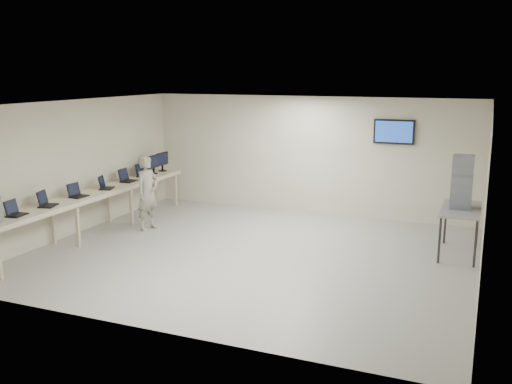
% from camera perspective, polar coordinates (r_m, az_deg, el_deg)
% --- Properties ---
extents(room, '(8.01, 7.01, 2.81)m').
position_cam_1_polar(room, '(10.50, -0.13, 1.23)').
color(room, '#A2A29E').
rests_on(room, ground).
extents(workbench, '(0.76, 6.00, 0.90)m').
position_cam_1_polar(workbench, '(12.39, -15.91, -0.33)').
color(workbench, '#C7B886').
rests_on(workbench, ground).
extents(laptop_0, '(0.33, 0.37, 0.27)m').
position_cam_1_polar(laptop_0, '(10.82, -23.01, -1.81)').
color(laptop_0, black).
rests_on(laptop_0, workbench).
extents(laptop_1, '(0.39, 0.42, 0.28)m').
position_cam_1_polar(laptop_1, '(11.35, -20.28, -0.96)').
color(laptop_1, black).
rests_on(laptop_1, workbench).
extents(laptop_2, '(0.30, 0.36, 0.27)m').
position_cam_1_polar(laptop_2, '(11.98, -17.50, -0.13)').
color(laptop_2, black).
rests_on(laptop_2, workbench).
extents(laptop_3, '(0.40, 0.42, 0.27)m').
position_cam_1_polar(laptop_3, '(12.65, -14.90, 0.64)').
color(laptop_3, black).
rests_on(laptop_3, workbench).
extents(laptop_4, '(0.33, 0.39, 0.30)m').
position_cam_1_polar(laptop_4, '(13.35, -12.83, 1.36)').
color(laptop_4, black).
rests_on(laptop_4, workbench).
extents(laptop_5, '(0.33, 0.40, 0.30)m').
position_cam_1_polar(laptop_5, '(13.94, -11.22, 1.87)').
color(laptop_5, black).
rests_on(laptop_5, workbench).
extents(monitor_near, '(0.21, 0.46, 0.46)m').
position_cam_1_polar(monitor_near, '(14.20, -10.23, 2.91)').
color(monitor_near, black).
rests_on(monitor_near, workbench).
extents(monitor_far, '(0.21, 0.48, 0.47)m').
position_cam_1_polar(monitor_far, '(14.55, -9.36, 3.19)').
color(monitor_far, black).
rests_on(monitor_far, workbench).
extents(soldier, '(0.49, 0.65, 1.62)m').
position_cam_1_polar(soldier, '(12.46, -10.78, -0.08)').
color(soldier, gray).
rests_on(soldier, ground).
extents(side_table, '(0.70, 1.50, 0.90)m').
position_cam_1_polar(side_table, '(11.20, 19.82, -1.87)').
color(side_table, gray).
rests_on(side_table, ground).
extents(storage_bins, '(0.37, 0.41, 0.98)m').
position_cam_1_polar(storage_bins, '(11.09, 19.92, 0.96)').
color(storage_bins, gray).
rests_on(storage_bins, side_table).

